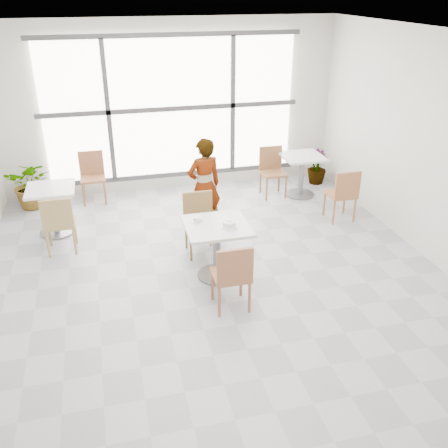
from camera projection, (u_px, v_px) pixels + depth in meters
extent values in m
plane|color=#9E9EA5|center=(218.00, 284.00, 6.40)|extent=(7.00, 7.00, 0.00)
plane|color=white|center=(217.00, 36.00, 5.09)|extent=(7.00, 7.00, 0.00)
plane|color=silver|center=(171.00, 108.00, 8.80)|extent=(6.00, 0.00, 6.00)
plane|color=silver|center=(368.00, 391.00, 2.70)|extent=(6.00, 0.00, 6.00)
plane|color=silver|center=(444.00, 154.00, 6.41)|extent=(0.00, 7.00, 7.00)
cube|color=white|center=(172.00, 108.00, 8.75)|extent=(4.40, 0.04, 2.40)
cube|color=#3F3F42|center=(172.00, 109.00, 8.72)|extent=(4.60, 0.05, 0.08)
cube|color=#3F3F42|center=(108.00, 112.00, 8.48)|extent=(0.08, 0.05, 2.40)
cube|color=#3F3F42|center=(233.00, 105.00, 8.96)|extent=(0.08, 0.05, 2.40)
cube|color=#3F3F42|center=(175.00, 174.00, 9.25)|extent=(4.60, 0.05, 0.08)
cube|color=#3F3F42|center=(169.00, 35.00, 8.19)|extent=(4.60, 0.05, 0.08)
cube|color=silver|center=(217.00, 226.00, 6.27)|extent=(0.80, 0.80, 0.04)
cylinder|color=slate|center=(217.00, 252.00, 6.43)|extent=(0.10, 0.10, 0.71)
cylinder|color=slate|center=(217.00, 275.00, 6.58)|extent=(0.52, 0.52, 0.03)
cube|color=#955C3D|center=(231.00, 275.00, 5.79)|extent=(0.42, 0.42, 0.04)
cube|color=#955C3D|center=(235.00, 266.00, 5.52)|extent=(0.42, 0.04, 0.42)
cylinder|color=#955C3D|center=(241.00, 281.00, 6.08)|extent=(0.04, 0.04, 0.41)
cylinder|color=#955C3D|center=(249.00, 298.00, 5.77)|extent=(0.04, 0.04, 0.41)
cylinder|color=#955C3D|center=(212.00, 285.00, 6.00)|extent=(0.04, 0.04, 0.41)
cylinder|color=#955C3D|center=(219.00, 302.00, 5.69)|extent=(0.04, 0.04, 0.41)
cube|color=olive|center=(201.00, 226.00, 6.96)|extent=(0.42, 0.42, 0.04)
cube|color=olive|center=(198.00, 205.00, 7.02)|extent=(0.42, 0.04, 0.42)
cylinder|color=olive|center=(191.00, 247.00, 6.86)|extent=(0.04, 0.04, 0.41)
cylinder|color=olive|center=(186.00, 236.00, 7.17)|extent=(0.04, 0.04, 0.41)
cylinder|color=olive|center=(216.00, 244.00, 6.94)|extent=(0.04, 0.04, 0.41)
cylinder|color=olive|center=(211.00, 233.00, 7.25)|extent=(0.04, 0.04, 0.41)
cylinder|color=silver|center=(229.00, 227.00, 6.19)|extent=(0.21, 0.21, 0.01)
cylinder|color=silver|center=(229.00, 224.00, 6.17)|extent=(0.16, 0.16, 0.07)
torus|color=silver|center=(229.00, 222.00, 6.16)|extent=(0.16, 0.16, 0.01)
cylinder|color=tan|center=(229.00, 224.00, 6.17)|extent=(0.14, 0.14, 0.05)
cylinder|color=beige|center=(230.00, 220.00, 6.19)|extent=(0.03, 0.03, 0.01)
cylinder|color=beige|center=(230.00, 222.00, 6.15)|extent=(0.03, 0.03, 0.02)
cylinder|color=beige|center=(230.00, 221.00, 6.17)|extent=(0.03, 0.03, 0.01)
cylinder|color=beige|center=(231.00, 222.00, 6.16)|extent=(0.03, 0.03, 0.02)
cylinder|color=#F7E59F|center=(231.00, 221.00, 6.16)|extent=(0.03, 0.03, 0.01)
cylinder|color=beige|center=(229.00, 221.00, 6.15)|extent=(0.03, 0.03, 0.02)
cylinder|color=beige|center=(229.00, 221.00, 6.17)|extent=(0.03, 0.03, 0.01)
cylinder|color=beige|center=(228.00, 221.00, 6.18)|extent=(0.03, 0.03, 0.01)
cylinder|color=#F7E49F|center=(229.00, 223.00, 6.14)|extent=(0.03, 0.03, 0.02)
cylinder|color=beige|center=(229.00, 222.00, 6.15)|extent=(0.03, 0.03, 0.02)
cylinder|color=beige|center=(228.00, 221.00, 6.16)|extent=(0.03, 0.03, 0.01)
cylinder|color=beige|center=(226.00, 221.00, 6.18)|extent=(0.03, 0.03, 0.02)
cylinder|color=silver|center=(196.00, 222.00, 6.33)|extent=(0.13, 0.13, 0.01)
cylinder|color=silver|center=(196.00, 219.00, 6.31)|extent=(0.08, 0.08, 0.06)
torus|color=silver|center=(200.00, 219.00, 6.32)|extent=(0.05, 0.01, 0.05)
cylinder|color=black|center=(196.00, 218.00, 6.30)|extent=(0.07, 0.07, 0.00)
cube|color=#B5B4B9|center=(201.00, 221.00, 6.32)|extent=(0.09, 0.05, 0.00)
sphere|color=#B5B4B9|center=(203.00, 221.00, 6.34)|extent=(0.02, 0.02, 0.02)
imported|color=black|center=(204.00, 186.00, 7.49)|extent=(0.60, 0.46, 1.47)
cube|color=white|center=(50.00, 189.00, 7.39)|extent=(0.70, 0.70, 0.04)
cylinder|color=slate|center=(54.00, 212.00, 7.56)|extent=(0.10, 0.10, 0.71)
cylinder|color=slate|center=(57.00, 232.00, 7.71)|extent=(0.52, 0.52, 0.03)
cube|color=white|center=(302.00, 157.00, 8.76)|extent=(0.70, 0.70, 0.04)
cylinder|color=slate|center=(301.00, 177.00, 8.93)|extent=(0.10, 0.10, 0.71)
cylinder|color=slate|center=(300.00, 194.00, 9.08)|extent=(0.52, 0.52, 0.03)
cube|color=#A58652|center=(60.00, 223.00, 7.03)|extent=(0.42, 0.42, 0.04)
cube|color=#A58652|center=(57.00, 214.00, 6.76)|extent=(0.42, 0.04, 0.42)
cylinder|color=#A58652|center=(75.00, 230.00, 7.33)|extent=(0.04, 0.04, 0.41)
cylinder|color=#A58652|center=(75.00, 242.00, 7.01)|extent=(0.04, 0.04, 0.41)
cylinder|color=#A58652|center=(50.00, 233.00, 7.25)|extent=(0.04, 0.04, 0.41)
cylinder|color=#A58652|center=(48.00, 245.00, 6.93)|extent=(0.04, 0.04, 0.41)
cube|color=#975E3E|center=(93.00, 179.00, 8.63)|extent=(0.42, 0.42, 0.04)
cube|color=#975E3E|center=(91.00, 163.00, 8.69)|extent=(0.42, 0.04, 0.42)
cylinder|color=#975E3E|center=(84.00, 195.00, 8.53)|extent=(0.04, 0.04, 0.41)
cylinder|color=#975E3E|center=(84.00, 188.00, 8.84)|extent=(0.04, 0.04, 0.41)
cylinder|color=#975E3E|center=(105.00, 193.00, 8.61)|extent=(0.04, 0.04, 0.41)
cylinder|color=#975E3E|center=(104.00, 186.00, 8.92)|extent=(0.04, 0.04, 0.41)
cube|color=#A1633D|center=(341.00, 194.00, 7.98)|extent=(0.42, 0.42, 0.04)
cube|color=#A1633D|center=(348.00, 185.00, 7.72)|extent=(0.42, 0.04, 0.42)
cylinder|color=#A1633D|center=(344.00, 202.00, 8.28)|extent=(0.04, 0.04, 0.41)
cylinder|color=#A1633D|center=(354.00, 211.00, 7.96)|extent=(0.04, 0.04, 0.41)
cylinder|color=#A1633D|center=(324.00, 204.00, 8.20)|extent=(0.04, 0.04, 0.41)
cylinder|color=#A1633D|center=(334.00, 213.00, 7.89)|extent=(0.04, 0.04, 0.41)
cube|color=#8F5E39|center=(273.00, 173.00, 8.87)|extent=(0.42, 0.42, 0.04)
cube|color=#8F5E39|center=(270.00, 158.00, 8.94)|extent=(0.42, 0.04, 0.42)
cylinder|color=#8F5E39|center=(267.00, 189.00, 8.77)|extent=(0.04, 0.04, 0.41)
cylinder|color=#8F5E39|center=(260.00, 182.00, 9.09)|extent=(0.04, 0.04, 0.41)
cylinder|color=#8F5E39|center=(286.00, 188.00, 8.85)|extent=(0.04, 0.04, 0.41)
cylinder|color=#8F5E39|center=(279.00, 181.00, 9.17)|extent=(0.04, 0.04, 0.41)
imported|color=#568348|center=(31.00, 184.00, 8.42)|extent=(0.86, 0.78, 0.84)
imported|color=#3D863F|center=(317.00, 167.00, 9.49)|extent=(0.43, 0.43, 0.66)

